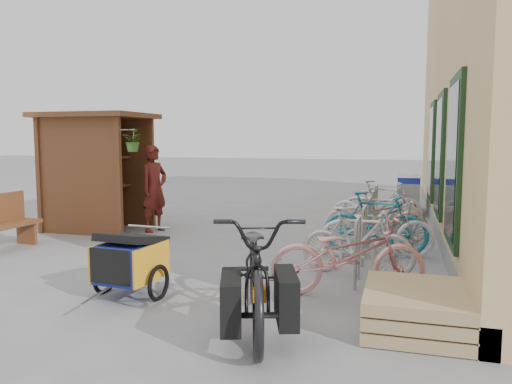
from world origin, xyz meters
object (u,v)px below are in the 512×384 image
(child_trailer, at_px, (130,259))
(bike_3, at_px, (375,223))
(kiosk, at_px, (93,155))
(bike_4, at_px, (375,217))
(bike_1, at_px, (358,241))
(bike_6, at_px, (375,208))
(cargo_bike, at_px, (257,269))
(bike_5, at_px, (378,214))
(person_kiosk, at_px, (154,189))
(bike_7, at_px, (381,204))
(pallet_stack, at_px, (416,309))
(bike_0, at_px, (348,255))
(shopping_carts, at_px, (408,190))
(bike_2, at_px, (377,228))

(child_trailer, xyz_separation_m, bike_3, (2.70, 3.14, 0.06))
(kiosk, relative_size, bike_4, 1.37)
(bike_1, height_order, bike_6, same)
(cargo_bike, height_order, bike_5, cargo_bike)
(person_kiosk, height_order, bike_7, person_kiosk)
(child_trailer, distance_m, bike_5, 5.30)
(cargo_bike, bearing_deg, bike_4, 60.24)
(pallet_stack, height_order, bike_0, bike_0)
(person_kiosk, bearing_deg, bike_0, -108.33)
(cargo_bike, relative_size, person_kiosk, 1.38)
(shopping_carts, bearing_deg, child_trailer, -112.08)
(shopping_carts, xyz_separation_m, bike_4, (-0.61, -4.04, -0.10))
(bike_6, bearing_deg, bike_3, -171.60)
(kiosk, relative_size, bike_1, 1.59)
(pallet_stack, relative_size, bike_7, 0.71)
(bike_5, xyz_separation_m, bike_6, (-0.08, 0.59, 0.03))
(kiosk, bearing_deg, shopping_carts, 34.51)
(cargo_bike, relative_size, bike_4, 1.33)
(shopping_carts, bearing_deg, cargo_bike, -100.12)
(bike_2, distance_m, bike_6, 2.33)
(bike_2, distance_m, bike_7, 2.77)
(bike_4, bearing_deg, bike_0, 174.86)
(bike_2, distance_m, bike_3, 0.30)
(shopping_carts, xyz_separation_m, bike_1, (-0.73, -6.33, -0.10))
(pallet_stack, relative_size, bike_2, 0.67)
(bike_0, distance_m, bike_4, 3.21)
(kiosk, height_order, bike_3, kiosk)
(bike_1, height_order, bike_5, bike_1)
(child_trailer, bearing_deg, shopping_carts, 72.44)
(bike_5, bearing_deg, person_kiosk, 100.25)
(cargo_bike, distance_m, bike_7, 6.23)
(shopping_carts, height_order, bike_6, shopping_carts)
(bike_6, bearing_deg, bike_2, -170.95)
(child_trailer, height_order, bike_0, bike_0)
(person_kiosk, distance_m, bike_0, 5.25)
(bike_1, distance_m, bike_6, 3.46)
(pallet_stack, xyz_separation_m, cargo_bike, (-1.53, -0.39, 0.38))
(bike_7, bearing_deg, pallet_stack, -176.90)
(shopping_carts, relative_size, child_trailer, 1.32)
(shopping_carts, bearing_deg, pallet_stack, -90.00)
(bike_2, distance_m, bike_5, 1.73)
(cargo_bike, height_order, bike_3, cargo_bike)
(bike_1, distance_m, bike_5, 2.87)
(bike_0, height_order, bike_3, bike_3)
(bike_3, bearing_deg, kiosk, 83.86)
(bike_2, relative_size, bike_4, 0.98)
(bike_1, bearing_deg, shopping_carts, -3.39)
(kiosk, xyz_separation_m, bike_5, (5.69, 0.86, -1.11))
(kiosk, relative_size, bike_3, 1.46)
(person_kiosk, distance_m, bike_7, 4.75)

